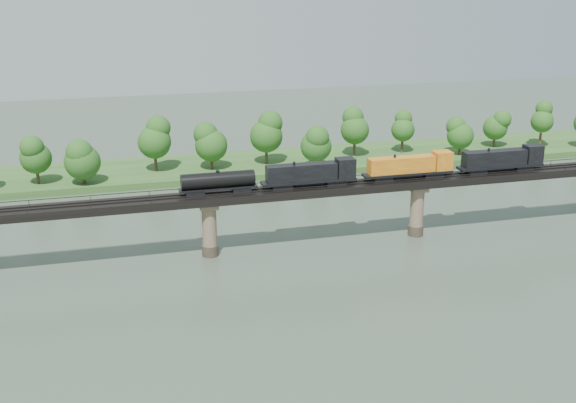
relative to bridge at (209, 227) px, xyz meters
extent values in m
plane|color=#364538|center=(0.00, -30.00, -5.46)|extent=(400.00, 400.00, 0.00)
cube|color=#2C5321|center=(0.00, 55.00, -4.66)|extent=(300.00, 24.00, 1.60)
cylinder|color=#473A2D|center=(0.00, 0.00, -4.46)|extent=(3.00, 3.00, 2.00)
cylinder|color=#8F755E|center=(0.00, 0.00, 0.04)|extent=(2.60, 2.60, 9.00)
cube|color=#8F755E|center=(0.00, 0.00, 4.04)|extent=(3.20, 3.20, 1.00)
cylinder|color=#473A2D|center=(40.00, 0.00, -4.46)|extent=(3.00, 3.00, 2.00)
cylinder|color=#8F755E|center=(40.00, 0.00, 0.04)|extent=(2.60, 2.60, 9.00)
cube|color=#8F755E|center=(40.00, 0.00, 4.04)|extent=(3.20, 3.20, 1.00)
cube|color=black|center=(0.00, 0.00, 5.29)|extent=(220.00, 5.00, 1.50)
cube|color=black|center=(0.00, -0.75, 6.12)|extent=(220.00, 0.12, 0.16)
cube|color=black|center=(0.00, 0.75, 6.12)|extent=(220.00, 0.12, 0.16)
cube|color=black|center=(0.00, -2.40, 6.74)|extent=(220.00, 0.10, 0.10)
cube|color=black|center=(0.00, 2.40, 6.74)|extent=(220.00, 0.10, 0.10)
cube|color=black|center=(0.00, -2.40, 6.39)|extent=(0.08, 0.08, 0.70)
cube|color=black|center=(0.00, 2.40, 6.39)|extent=(0.08, 0.08, 0.70)
cylinder|color=#382619|center=(-32.24, 48.84, -2.19)|extent=(0.70, 0.70, 3.34)
sphere|color=#1C4C15|center=(-32.24, 48.84, 2.27)|extent=(7.18, 7.18, 7.18)
sphere|color=#1C4C15|center=(-32.24, 48.84, 5.06)|extent=(5.39, 5.39, 5.39)
cylinder|color=#382619|center=(-22.01, 46.15, -2.45)|extent=(0.70, 0.70, 2.83)
sphere|color=#1C4C15|center=(-22.01, 46.15, 1.32)|extent=(8.26, 8.26, 8.26)
sphere|color=#1C4C15|center=(-22.01, 46.15, 3.68)|extent=(6.19, 6.19, 6.19)
cylinder|color=#382619|center=(-5.04, 52.68, -1.88)|extent=(0.70, 0.70, 3.96)
sphere|color=#1C4C15|center=(-5.04, 52.68, 3.41)|extent=(8.07, 8.07, 8.07)
sphere|color=#1C4C15|center=(-5.04, 52.68, 6.71)|extent=(6.05, 6.05, 6.05)
cylinder|color=#382619|center=(8.52, 51.14, -2.23)|extent=(0.70, 0.70, 3.27)
sphere|color=#1C4C15|center=(8.52, 51.14, 2.13)|extent=(8.03, 8.03, 8.03)
sphere|color=#1C4C15|center=(8.52, 51.14, 4.85)|extent=(6.02, 6.02, 6.02)
cylinder|color=#382619|center=(22.65, 52.31, -1.90)|extent=(0.70, 0.70, 3.92)
sphere|color=#1C4C15|center=(22.65, 52.31, 3.33)|extent=(8.29, 8.29, 8.29)
sphere|color=#1C4C15|center=(22.65, 52.31, 6.60)|extent=(6.21, 6.21, 6.21)
cylinder|color=#382619|center=(33.59, 45.35, -2.35)|extent=(0.70, 0.70, 3.02)
sphere|color=#1C4C15|center=(33.59, 45.35, 1.69)|extent=(7.74, 7.74, 7.74)
sphere|color=#1C4C15|center=(33.59, 45.35, 4.21)|extent=(5.80, 5.80, 5.80)
cylinder|color=#382619|center=(46.81, 54.03, -1.96)|extent=(0.70, 0.70, 3.80)
sphere|color=#1C4C15|center=(46.81, 54.03, 3.10)|extent=(7.47, 7.47, 7.47)
sphere|color=#1C4C15|center=(46.81, 54.03, 6.27)|extent=(5.60, 5.60, 5.60)
cylinder|color=#382619|center=(60.48, 54.26, -2.17)|extent=(0.70, 0.70, 3.38)
sphere|color=#1C4C15|center=(60.48, 54.26, 2.34)|extent=(6.23, 6.23, 6.23)
sphere|color=#1C4C15|center=(60.48, 54.26, 5.16)|extent=(4.67, 4.67, 4.67)
cylinder|color=#382619|center=(74.35, 48.39, -2.47)|extent=(0.70, 0.70, 2.77)
sphere|color=#1C4C15|center=(74.35, 48.39, 1.22)|extent=(7.04, 7.04, 7.04)
sphere|color=#1C4C15|center=(74.35, 48.39, 3.54)|extent=(5.28, 5.28, 5.28)
cylinder|color=#382619|center=(87.62, 53.57, -2.39)|extent=(0.70, 0.70, 2.94)
sphere|color=#1C4C15|center=(87.62, 53.57, 1.54)|extent=(6.73, 6.73, 6.73)
sphere|color=#1C4C15|center=(87.62, 53.57, 3.99)|extent=(5.05, 5.05, 5.05)
cylinder|color=#382619|center=(99.73, 50.10, -1.89)|extent=(0.70, 0.70, 3.94)
sphere|color=#1C4C15|center=(99.73, 50.10, 3.37)|extent=(6.17, 6.17, 6.17)
sphere|color=#1C4C15|center=(99.73, 50.10, 6.65)|extent=(4.62, 4.62, 4.62)
cube|color=black|center=(62.12, 0.00, 6.55)|extent=(3.68, 2.21, 1.01)
cube|color=black|center=(51.99, 0.00, 6.55)|extent=(3.68, 2.21, 1.01)
cube|color=black|center=(57.05, 0.00, 7.19)|extent=(17.50, 2.76, 0.46)
cube|color=black|center=(55.67, 0.00, 8.90)|extent=(12.89, 2.49, 2.95)
cube|color=black|center=(63.96, 0.00, 9.17)|extent=(3.32, 2.76, 3.50)
cylinder|color=black|center=(57.05, 0.00, 6.69)|extent=(5.53, 1.29, 1.29)
cube|color=black|center=(42.78, 0.00, 6.55)|extent=(3.68, 2.21, 1.01)
cube|color=black|center=(32.65, 0.00, 6.55)|extent=(3.68, 2.21, 1.01)
cube|color=black|center=(37.71, 0.00, 7.19)|extent=(17.50, 2.76, 0.46)
cube|color=orange|center=(36.33, 0.00, 8.90)|extent=(12.89, 2.49, 2.95)
cube|color=orange|center=(44.62, 0.00, 9.17)|extent=(3.32, 2.76, 3.50)
cylinder|color=black|center=(37.71, 0.00, 6.69)|extent=(5.53, 1.29, 1.29)
cube|color=black|center=(23.44, 0.00, 6.55)|extent=(3.68, 2.21, 1.01)
cube|color=black|center=(13.31, 0.00, 6.55)|extent=(3.68, 2.21, 1.01)
cube|color=black|center=(18.38, 0.00, 7.19)|extent=(17.50, 2.76, 0.46)
cube|color=black|center=(16.99, 0.00, 8.90)|extent=(12.89, 2.49, 2.95)
cube|color=black|center=(25.28, 0.00, 9.17)|extent=(3.32, 2.76, 3.50)
cylinder|color=black|center=(18.38, 0.00, 6.69)|extent=(5.53, 1.29, 1.29)
cube|color=black|center=(5.94, 0.00, 6.55)|extent=(3.22, 2.03, 1.01)
cube|color=black|center=(-2.35, 0.00, 6.55)|extent=(3.22, 2.03, 1.01)
cube|color=black|center=(1.80, 0.00, 7.15)|extent=(13.81, 2.21, 0.28)
cylinder|color=black|center=(1.80, 0.00, 8.62)|extent=(12.89, 2.76, 2.76)
cylinder|color=black|center=(1.80, 0.00, 10.09)|extent=(0.64, 0.64, 0.46)
camera|label=1|loc=(-17.16, -119.85, 44.73)|focal=45.00mm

